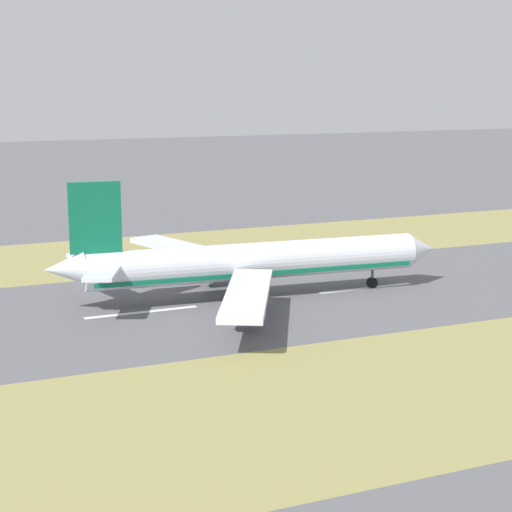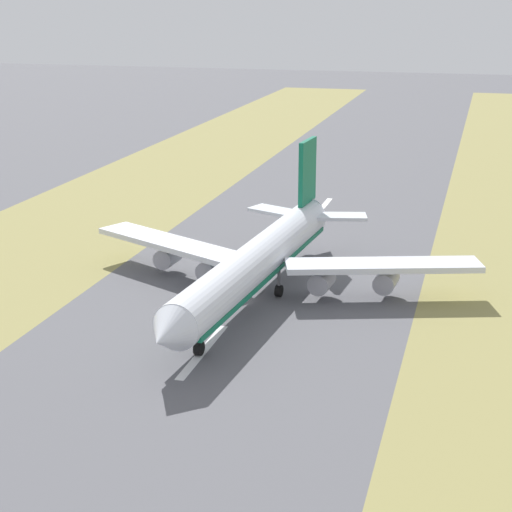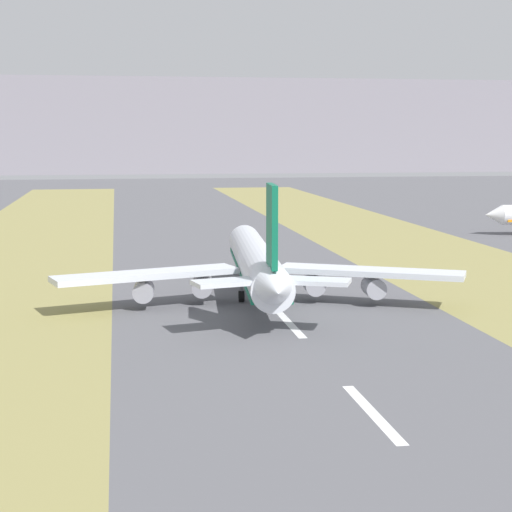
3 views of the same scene
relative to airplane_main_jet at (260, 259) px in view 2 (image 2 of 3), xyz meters
name	(u,v)px [view 2 (image 2 of 3)]	position (x,y,z in m)	size (l,w,h in m)	color
ground_plane	(246,300)	(1.75, 2.02, -6.02)	(800.00, 800.00, 0.00)	#56565B
centreline_dash_near	(322,208)	(1.75, -58.10, -6.01)	(1.20, 18.00, 0.01)	silver
centreline_dash_mid	(278,261)	(1.75, -18.10, -6.01)	(1.20, 18.00, 0.01)	silver
centreline_dash_far	(203,351)	(1.75, 21.90, -6.01)	(1.20, 18.00, 0.01)	silver
airplane_main_jet	(260,259)	(0.00, 0.00, 0.00)	(63.93, 67.22, 20.20)	silver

